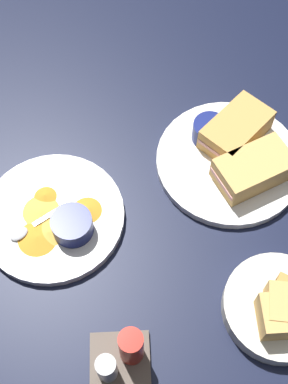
% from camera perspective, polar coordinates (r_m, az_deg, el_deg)
% --- Properties ---
extents(ground_plane, '(1.10, 1.10, 0.03)m').
position_cam_1_polar(ground_plane, '(0.92, 4.65, -0.83)').
color(ground_plane, black).
extents(plate_sandwich_main, '(0.27, 0.27, 0.02)m').
position_cam_1_polar(plate_sandwich_main, '(0.95, 9.43, 3.36)').
color(plate_sandwich_main, white).
rests_on(plate_sandwich_main, ground_plane).
extents(sandwich_half_near, '(0.15, 0.12, 0.05)m').
position_cam_1_polar(sandwich_half_near, '(0.91, 12.13, 2.54)').
color(sandwich_half_near, tan).
rests_on(sandwich_half_near, plate_sandwich_main).
extents(sandwich_half_far, '(0.15, 0.15, 0.05)m').
position_cam_1_polar(sandwich_half_far, '(0.95, 10.25, 6.87)').
color(sandwich_half_far, tan).
rests_on(sandwich_half_far, plate_sandwich_main).
extents(ramekin_dark_sauce, '(0.06, 0.06, 0.04)m').
position_cam_1_polar(ramekin_dark_sauce, '(0.94, 7.34, 6.80)').
color(ramekin_dark_sauce, navy).
rests_on(ramekin_dark_sauce, plate_sandwich_main).
extents(spoon_by_dark_ramekin, '(0.05, 0.10, 0.01)m').
position_cam_1_polar(spoon_by_dark_ramekin, '(0.93, 8.60, 3.77)').
color(spoon_by_dark_ramekin, silver).
rests_on(spoon_by_dark_ramekin, plate_sandwich_main).
extents(plate_chips_companion, '(0.25, 0.25, 0.02)m').
position_cam_1_polar(plate_chips_companion, '(0.89, -10.13, -2.72)').
color(plate_chips_companion, white).
rests_on(plate_chips_companion, ground_plane).
extents(ramekin_light_gravy, '(0.07, 0.07, 0.04)m').
position_cam_1_polar(ramekin_light_gravy, '(0.85, -8.03, -3.66)').
color(ramekin_light_gravy, '#0C144C').
rests_on(ramekin_light_gravy, plate_chips_companion).
extents(spoon_by_gravy_ramekin, '(0.09, 0.07, 0.01)m').
position_cam_1_polar(spoon_by_gravy_ramekin, '(0.88, -13.09, -4.12)').
color(spoon_by_gravy_ramekin, silver).
rests_on(spoon_by_gravy_ramekin, plate_chips_companion).
extents(plantain_chip_scatter, '(0.15, 0.14, 0.01)m').
position_cam_1_polar(plantain_chip_scatter, '(0.88, -10.51, -3.18)').
color(plantain_chip_scatter, gold).
rests_on(plantain_chip_scatter, plate_chips_companion).
extents(bread_basket_rear, '(0.17, 0.17, 0.08)m').
position_cam_1_polar(bread_basket_rear, '(0.83, 14.75, -12.35)').
color(bread_basket_rear, silver).
rests_on(bread_basket_rear, ground_plane).
extents(condiment_caddy, '(0.09, 0.09, 0.10)m').
position_cam_1_polar(condiment_caddy, '(0.78, -2.46, -17.91)').
color(condiment_caddy, brown).
rests_on(condiment_caddy, ground_plane).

